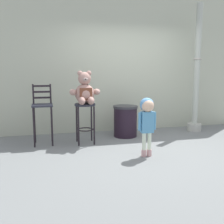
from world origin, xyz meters
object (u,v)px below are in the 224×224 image
Objects in this scene: trash_bin at (125,121)px; bar_stool_with_teddy at (85,115)px; child_walking at (147,114)px; bar_chair_empty at (42,109)px; teddy_bear at (85,92)px; lamppost at (196,82)px.

bar_stool_with_teddy is at bearing -160.61° from trash_bin.
bar_chair_empty reaches higher than child_walking.
bar_chair_empty is (-0.79, 0.14, 0.12)m from bar_stool_with_teddy.
teddy_bear reaches higher than child_walking.
child_walking reaches higher than trash_bin.
child_walking is (0.86, -1.01, -0.31)m from teddy_bear.
lamppost is (2.66, 0.43, 0.60)m from bar_stool_with_teddy.
teddy_bear reaches higher than trash_bin.
bar_stool_with_teddy is 0.46m from teddy_bear.
child_walking is 0.84× the size of bar_chair_empty.
bar_chair_empty is (-0.79, 0.17, -0.34)m from teddy_bear.
child_walking is 2.03m from bar_chair_empty.
bar_stool_with_teddy is 1.00m from trash_bin.
bar_stool_with_teddy is 0.81× the size of child_walking.
teddy_bear is 1.36m from child_walking.
child_walking is at bearing -92.51° from trash_bin.
trash_bin is (0.06, 1.36, -0.37)m from child_walking.
teddy_bear is 1.19m from trash_bin.
bar_stool_with_teddy reaches higher than trash_bin.
child_walking is at bearing -50.49° from bar_stool_with_teddy.
bar_stool_with_teddy is 1.35m from child_walking.
child_walking is 0.33× the size of lamppost.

